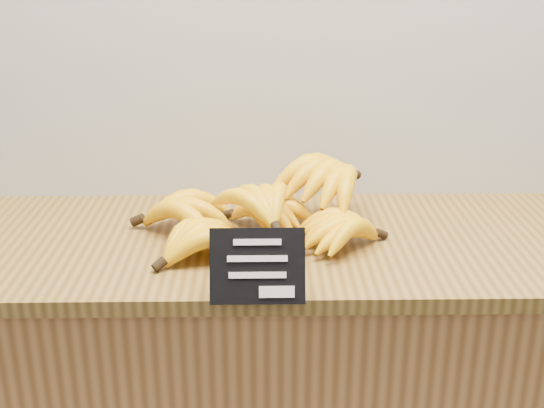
{
  "coord_description": "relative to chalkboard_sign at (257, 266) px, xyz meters",
  "views": [
    {
      "loc": [
        -0.08,
        1.47,
        1.49
      ],
      "look_at": [
        -0.06,
        2.7,
        1.02
      ],
      "focal_mm": 45.0,
      "sensor_mm": 36.0,
      "label": 1
    }
  ],
  "objects": [
    {
      "name": "chalkboard_sign",
      "position": [
        0.0,
        0.0,
        0.0
      ],
      "size": [
        0.16,
        0.05,
        0.12
      ],
      "primitive_type": "cube",
      "rotation": [
        -0.36,
        0.0,
        0.0
      ],
      "color": "black",
      "rests_on": "counter_top"
    },
    {
      "name": "counter_top",
      "position": [
        0.03,
        0.26,
        -0.08
      ],
      "size": [
        1.47,
        0.54,
        0.03
      ],
      "primitive_type": "cube",
      "color": "brown",
      "rests_on": "counter"
    },
    {
      "name": "banana_pile",
      "position": [
        0.01,
        0.27,
        -0.01
      ],
      "size": [
        0.55,
        0.34,
        0.13
      ],
      "color": "#F2B809",
      "rests_on": "counter_top"
    }
  ]
}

